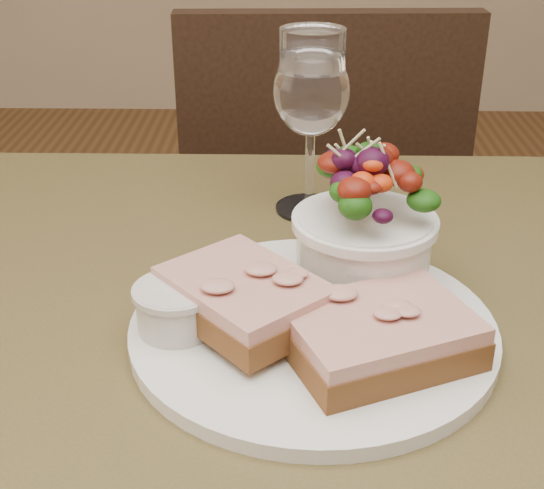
{
  "coord_description": "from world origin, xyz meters",
  "views": [
    {
      "loc": [
        0.0,
        -0.49,
        1.09
      ],
      "look_at": [
        -0.01,
        0.04,
        0.81
      ],
      "focal_mm": 50.0,
      "sensor_mm": 36.0,
      "label": 1
    }
  ],
  "objects_px": {
    "dinner_plate": "(313,329)",
    "ramekin": "(176,306)",
    "cafe_table": "(280,435)",
    "chair_far": "(311,323)",
    "sandwich_front": "(379,335)",
    "wine_glass": "(311,96)",
    "salad_bowl": "(365,218)",
    "sandwich_back": "(244,297)"
  },
  "relations": [
    {
      "from": "sandwich_back",
      "to": "wine_glass",
      "type": "height_order",
      "value": "wine_glass"
    },
    {
      "from": "cafe_table",
      "to": "sandwich_front",
      "type": "height_order",
      "value": "sandwich_front"
    },
    {
      "from": "chair_far",
      "to": "ramekin",
      "type": "distance_m",
      "value": 0.88
    },
    {
      "from": "sandwich_front",
      "to": "ramekin",
      "type": "height_order",
      "value": "ramekin"
    },
    {
      "from": "sandwich_back",
      "to": "chair_far",
      "type": "bearing_deg",
      "value": 131.69
    },
    {
      "from": "cafe_table",
      "to": "chair_far",
      "type": "distance_m",
      "value": 0.8
    },
    {
      "from": "chair_far",
      "to": "wine_glass",
      "type": "xyz_separation_m",
      "value": [
        -0.03,
        -0.48,
        0.58
      ]
    },
    {
      "from": "cafe_table",
      "to": "sandwich_front",
      "type": "bearing_deg",
      "value": -29.66
    },
    {
      "from": "ramekin",
      "to": "salad_bowl",
      "type": "distance_m",
      "value": 0.17
    },
    {
      "from": "sandwich_back",
      "to": "salad_bowl",
      "type": "height_order",
      "value": "salad_bowl"
    },
    {
      "from": "sandwich_front",
      "to": "cafe_table",
      "type": "bearing_deg",
      "value": 127.02
    },
    {
      "from": "dinner_plate",
      "to": "wine_glass",
      "type": "relative_size",
      "value": 1.63
    },
    {
      "from": "sandwich_front",
      "to": "salad_bowl",
      "type": "relative_size",
      "value": 1.23
    },
    {
      "from": "cafe_table",
      "to": "ramekin",
      "type": "relative_size",
      "value": 13.3
    },
    {
      "from": "sandwich_back",
      "to": "salad_bowl",
      "type": "relative_size",
      "value": 1.19
    },
    {
      "from": "sandwich_back",
      "to": "wine_glass",
      "type": "bearing_deg",
      "value": 125.08
    },
    {
      "from": "chair_far",
      "to": "sandwich_front",
      "type": "height_order",
      "value": "chair_far"
    },
    {
      "from": "chair_far",
      "to": "sandwich_front",
      "type": "distance_m",
      "value": 0.9
    },
    {
      "from": "salad_bowl",
      "to": "wine_glass",
      "type": "relative_size",
      "value": 0.73
    },
    {
      "from": "cafe_table",
      "to": "salad_bowl",
      "type": "bearing_deg",
      "value": 43.8
    },
    {
      "from": "sandwich_front",
      "to": "chair_far",
      "type": "bearing_deg",
      "value": 68.1
    },
    {
      "from": "chair_far",
      "to": "salad_bowl",
      "type": "xyz_separation_m",
      "value": [
        0.02,
        -0.65,
        0.53
      ]
    },
    {
      "from": "cafe_table",
      "to": "salad_bowl",
      "type": "height_order",
      "value": "salad_bowl"
    },
    {
      "from": "chair_far",
      "to": "wine_glass",
      "type": "relative_size",
      "value": 5.14
    },
    {
      "from": "sandwich_back",
      "to": "salad_bowl",
      "type": "bearing_deg",
      "value": 83.52
    },
    {
      "from": "dinner_plate",
      "to": "sandwich_front",
      "type": "bearing_deg",
      "value": -41.98
    },
    {
      "from": "cafe_table",
      "to": "ramekin",
      "type": "xyz_separation_m",
      "value": [
        -0.08,
        -0.01,
        0.13
      ]
    },
    {
      "from": "sandwich_back",
      "to": "salad_bowl",
      "type": "distance_m",
      "value": 0.12
    },
    {
      "from": "chair_far",
      "to": "sandwich_front",
      "type": "bearing_deg",
      "value": 89.18
    },
    {
      "from": "chair_far",
      "to": "ramekin",
      "type": "xyz_separation_m",
      "value": [
        -0.13,
        -0.72,
        0.49
      ]
    },
    {
      "from": "sandwich_back",
      "to": "wine_glass",
      "type": "xyz_separation_m",
      "value": [
        0.06,
        0.24,
        0.09
      ]
    },
    {
      "from": "cafe_table",
      "to": "sandwich_back",
      "type": "bearing_deg",
      "value": -174.22
    },
    {
      "from": "dinner_plate",
      "to": "salad_bowl",
      "type": "relative_size",
      "value": 2.25
    },
    {
      "from": "sandwich_front",
      "to": "wine_glass",
      "type": "height_order",
      "value": "wine_glass"
    },
    {
      "from": "chair_far",
      "to": "salad_bowl",
      "type": "height_order",
      "value": "chair_far"
    },
    {
      "from": "dinner_plate",
      "to": "wine_glass",
      "type": "distance_m",
      "value": 0.26
    },
    {
      "from": "cafe_table",
      "to": "chair_far",
      "type": "bearing_deg",
      "value": 85.76
    },
    {
      "from": "dinner_plate",
      "to": "ramekin",
      "type": "relative_size",
      "value": 4.74
    },
    {
      "from": "dinner_plate",
      "to": "ramekin",
      "type": "bearing_deg",
      "value": -174.46
    },
    {
      "from": "dinner_plate",
      "to": "salad_bowl",
      "type": "distance_m",
      "value": 0.1
    },
    {
      "from": "dinner_plate",
      "to": "salad_bowl",
      "type": "bearing_deg",
      "value": 56.36
    },
    {
      "from": "sandwich_front",
      "to": "salad_bowl",
      "type": "xyz_separation_m",
      "value": [
        -0.0,
        0.11,
        0.04
      ]
    }
  ]
}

